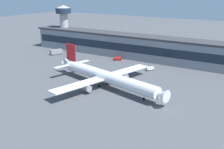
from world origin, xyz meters
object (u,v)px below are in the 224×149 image
object	(u,v)px
traffic_cone_0	(75,96)
follow_me_car	(150,68)
airliner	(106,77)
fuel_truck	(57,52)
control_tower	(64,21)
pushback_tractor	(117,58)

from	to	relation	value
traffic_cone_0	follow_me_car	bearing A→B (deg)	78.10
airliner	traffic_cone_0	distance (m)	18.35
airliner	traffic_cone_0	bearing A→B (deg)	-104.09
traffic_cone_0	fuel_truck	bearing A→B (deg)	137.98
airliner	fuel_truck	distance (m)	72.69
control_tower	pushback_tractor	xyz separation A→B (m)	(55.20, -14.24, -18.49)
airliner	traffic_cone_0	xyz separation A→B (m)	(-4.33, -17.25, -4.53)
airliner	follow_me_car	bearing A→B (deg)	79.21
follow_me_car	traffic_cone_0	bearing A→B (deg)	-101.90
control_tower	pushback_tractor	distance (m)	59.93
pushback_tractor	fuel_truck	xyz separation A→B (m)	(-43.21, -8.44, 0.83)
fuel_truck	traffic_cone_0	world-z (taller)	fuel_truck
airliner	control_tower	distance (m)	96.37
follow_me_car	fuel_truck	size ratio (longest dim) A/B	0.53
fuel_truck	airliner	bearing A→B (deg)	-29.53
follow_me_car	fuel_truck	distance (m)	69.77
control_tower	traffic_cone_0	xyz separation A→B (m)	(70.86, -75.72, -19.24)
airliner	pushback_tractor	world-z (taller)	airliner
control_tower	pushback_tractor	bearing A→B (deg)	-14.46
control_tower	traffic_cone_0	bearing A→B (deg)	-46.90
pushback_tractor	traffic_cone_0	distance (m)	63.45
follow_me_car	pushback_tractor	bearing A→B (deg)	159.65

